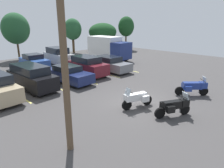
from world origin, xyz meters
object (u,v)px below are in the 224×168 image
object	(u,v)px
motorcycle_second	(193,87)
car_maroon	(87,66)
utility_pole	(62,31)
car_far_blue	(34,61)
box_truck	(108,48)
motorcycle_third	(174,106)
car_grey	(109,64)
car_navy	(68,74)
car_black	(31,77)
motorcycle_touring	(136,98)
car_far_silver	(58,56)

from	to	relation	value
motorcycle_second	car_maroon	bearing A→B (deg)	98.88
motorcycle_second	utility_pole	distance (m)	10.46
car_far_blue	box_truck	distance (m)	9.53
motorcycle_third	car_grey	xyz separation A→B (m)	(5.16, 10.03, 0.12)
car_navy	car_black	bearing A→B (deg)	170.68
motorcycle_touring	box_truck	bearing A→B (deg)	50.96
motorcycle_third	car_grey	world-z (taller)	car_grey
car_navy	motorcycle_second	bearing A→B (deg)	-65.51
car_maroon	utility_pole	world-z (taller)	utility_pole
car_grey	motorcycle_third	bearing A→B (deg)	-117.24
motorcycle_second	box_truck	size ratio (longest dim) A/B	0.29
motorcycle_third	motorcycle_touring	bearing A→B (deg)	103.14
motorcycle_third	box_truck	world-z (taller)	box_truck
motorcycle_second	motorcycle_third	world-z (taller)	motorcycle_second
motorcycle_third	car_black	distance (m)	10.65
car_navy	car_grey	size ratio (longest dim) A/B	0.99
car_navy	utility_pole	distance (m)	10.54
motorcycle_second	car_far_blue	xyz separation A→B (m)	(-3.46, 16.70, 0.04)
car_maroon	utility_pole	distance (m)	12.46
car_maroon	motorcycle_touring	bearing A→B (deg)	-109.86
car_far_blue	motorcycle_touring	bearing A→B (deg)	-93.72
car_black	car_far_blue	xyz separation A→B (m)	(3.65, 7.15, -0.22)
car_far_blue	car_black	bearing A→B (deg)	-117.07
motorcycle_touring	motorcycle_third	size ratio (longest dim) A/B	1.06
motorcycle_second	car_maroon	distance (m)	9.79
motorcycle_second	car_black	xyz separation A→B (m)	(-7.11, 9.55, 0.27)
car_far_silver	car_grey	bearing A→B (deg)	-74.69
motorcycle_second	car_far_blue	size ratio (longest dim) A/B	0.41
car_black	utility_pole	world-z (taller)	utility_pole
motorcycle_touring	car_far_silver	distance (m)	15.13
car_far_blue	utility_pole	world-z (taller)	utility_pole
car_navy	utility_pole	world-z (taller)	utility_pole
box_truck	car_grey	bearing A→B (deg)	-133.98
motorcycle_touring	car_maroon	xyz separation A→B (m)	(2.93, 8.11, 0.28)
car_far_silver	box_truck	distance (m)	6.67
car_black	car_grey	xyz separation A→B (m)	(8.34, -0.13, -0.19)
motorcycle_second	motorcycle_touring	bearing A→B (deg)	160.68
car_grey	motorcycle_touring	bearing A→B (deg)	-125.80
motorcycle_second	motorcycle_third	bearing A→B (deg)	-171.15
motorcycle_third	car_maroon	bearing A→B (deg)	76.73
car_black	utility_pole	size ratio (longest dim) A/B	0.54
car_navy	car_grey	xyz separation A→B (m)	(5.36, 0.36, 0.04)
car_far_silver	motorcycle_third	bearing A→B (deg)	-101.14
car_maroon	car_far_blue	distance (m)	7.30
utility_pole	motorcycle_second	bearing A→B (deg)	-5.89
car_navy	motorcycle_touring	bearing A→B (deg)	-92.41
car_maroon	car_grey	world-z (taller)	car_maroon
car_black	utility_pole	bearing A→B (deg)	-106.25
motorcycle_third	car_navy	distance (m)	9.68
motorcycle_touring	car_grey	world-z (taller)	car_grey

